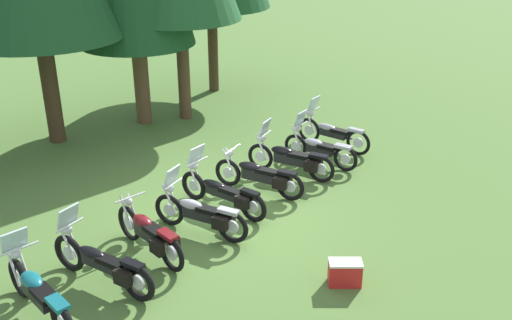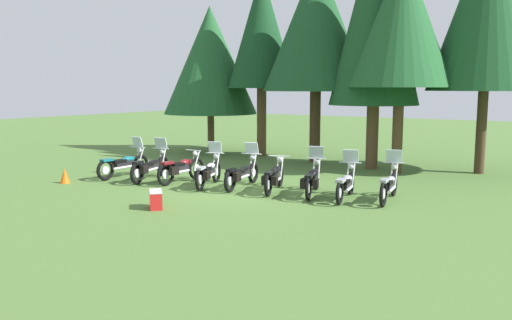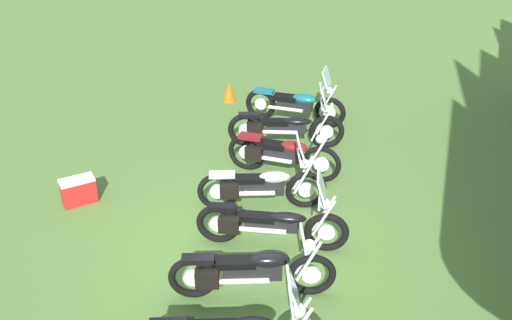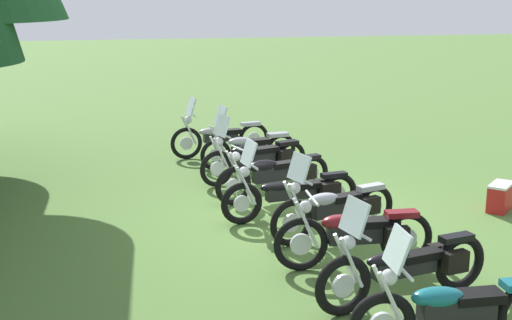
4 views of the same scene
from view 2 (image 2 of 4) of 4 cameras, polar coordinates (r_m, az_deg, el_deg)
name	(u,v)px [view 2 (image 2 of 4)]	position (r m, az deg, el deg)	size (l,w,h in m)	color
ground_plane	(240,189)	(16.26, -1.71, -3.11)	(80.00, 80.00, 0.00)	#4C7033
motorcycle_0	(124,164)	(18.79, -14.09, -0.40)	(0.75, 2.32, 1.37)	black
motorcycle_1	(150,167)	(17.96, -11.41, -0.73)	(0.87, 2.37, 1.38)	black
motorcycle_2	(181,168)	(17.35, -8.15, -0.90)	(0.66, 2.21, 1.02)	black
motorcycle_3	(208,172)	(16.55, -5.18, -1.30)	(0.92, 2.14, 1.36)	black
motorcycle_4	(242,174)	(16.32, -1.56, -1.49)	(0.79, 2.37, 1.35)	black
motorcycle_5	(274,177)	(15.73, 1.98, -1.82)	(0.98, 2.23, 1.00)	black
motorcycle_6	(313,179)	(15.26, 6.16, -2.06)	(0.99, 2.24, 1.36)	black
motorcycle_7	(346,183)	(14.82, 9.72, -2.51)	(0.71, 2.10, 1.34)	black
motorcycle_8	(389,185)	(14.85, 14.25, -2.59)	(0.63, 2.25, 1.36)	black
pine_tree_0	(210,60)	(25.51, -5.00, 10.70)	(4.46, 4.46, 6.90)	brown
pine_tree_1	(262,30)	(24.00, 0.63, 13.86)	(3.04, 3.04, 8.23)	brown
pine_tree_2	(317,25)	(22.12, 6.58, 14.36)	(4.32, 4.32, 8.33)	#42301E
pine_tree_3	(376,10)	(20.71, 12.88, 15.58)	(3.37, 3.37, 9.50)	brown
pine_tree_4	(402,19)	(19.73, 15.52, 14.53)	(3.63, 3.63, 7.91)	#4C3823
pine_tree_5	(489,3)	(20.74, 23.91, 15.28)	(4.01, 4.01, 9.07)	#42301E
picnic_cooler	(156,199)	(13.81, -10.80, -4.22)	(0.64, 0.63, 0.47)	red
traffic_cone	(65,176)	(18.24, -20.01, -1.62)	(0.32, 0.32, 0.48)	#EA590F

